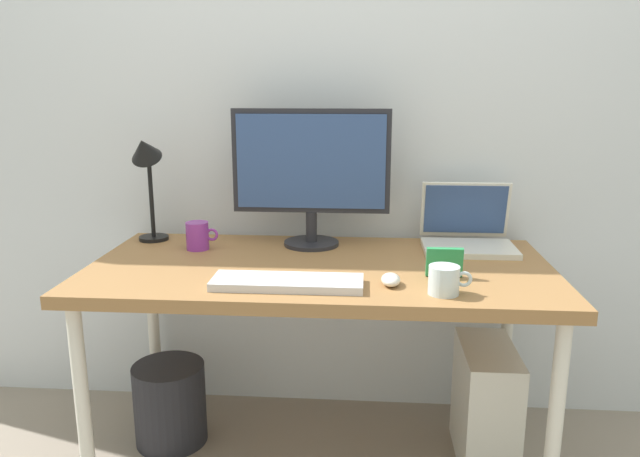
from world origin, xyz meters
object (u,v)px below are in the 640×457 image
at_px(keyboard, 287,282).
at_px(coffee_mug, 198,236).
at_px(desk, 320,281).
at_px(computer_tower, 485,404).
at_px(photo_frame, 444,262).
at_px(wastebasket, 170,403).
at_px(glass_cup, 444,280).
at_px(laptop, 467,232).
at_px(mouse, 391,280).
at_px(monitor, 311,169).
at_px(desk_lamp, 146,165).

height_order(keyboard, coffee_mug, coffee_mug).
xyz_separation_m(desk, computer_tower, (0.57, 0.04, -0.45)).
height_order(photo_frame, wastebasket, photo_frame).
bearing_deg(keyboard, photo_frame, 14.75).
relative_size(desk, glass_cup, 12.32).
bearing_deg(laptop, computer_tower, -74.14).
height_order(mouse, wastebasket, mouse).
xyz_separation_m(monitor, laptop, (0.56, 0.02, -0.22)).
relative_size(laptop, glass_cup, 2.62).
distance_m(monitor, mouse, 0.58).
distance_m(monitor, glass_cup, 0.69).
bearing_deg(keyboard, desk_lamp, 140.84).
xyz_separation_m(mouse, glass_cup, (0.15, -0.06, 0.02)).
xyz_separation_m(laptop, photo_frame, (-0.12, -0.36, -0.01)).
bearing_deg(photo_frame, glass_cup, -96.71).
bearing_deg(photo_frame, monitor, 141.75).
relative_size(desk, computer_tower, 3.58).
bearing_deg(monitor, laptop, 1.72).
distance_m(glass_cup, photo_frame, 0.15).
distance_m(keyboard, mouse, 0.30).
relative_size(glass_cup, wastebasket, 0.41).
bearing_deg(laptop, glass_cup, -105.45).
relative_size(coffee_mug, computer_tower, 0.27).
bearing_deg(laptop, keyboard, -140.58).
height_order(glass_cup, wastebasket, glass_cup).
xyz_separation_m(photo_frame, computer_tower, (0.18, 0.15, -0.56)).
bearing_deg(coffee_mug, monitor, 12.30).
distance_m(desk, photo_frame, 0.42).
bearing_deg(coffee_mug, keyboard, -45.82).
bearing_deg(computer_tower, glass_cup, -123.69).
relative_size(desk, mouse, 16.70).
bearing_deg(computer_tower, coffee_mug, 173.95).
distance_m(mouse, glass_cup, 0.16).
xyz_separation_m(laptop, computer_tower, (0.06, -0.21, -0.56)).
xyz_separation_m(desk_lamp, glass_cup, (1.02, -0.50, -0.25)).
bearing_deg(monitor, glass_cup, -49.89).
bearing_deg(keyboard, coffee_mug, 134.18).
bearing_deg(desk_lamp, monitor, -0.05).
bearing_deg(desk, laptop, 26.43).
xyz_separation_m(desk_lamp, computer_tower, (1.22, -0.19, -0.80)).
bearing_deg(desk, photo_frame, -15.50).
bearing_deg(photo_frame, coffee_mug, 162.81).
distance_m(mouse, computer_tower, 0.67).
xyz_separation_m(desk_lamp, coffee_mug, (0.20, -0.09, -0.24)).
xyz_separation_m(monitor, desk_lamp, (-0.60, 0.00, 0.01)).
bearing_deg(glass_cup, wastebasket, 160.40).
relative_size(desk_lamp, mouse, 4.57).
bearing_deg(coffee_mug, computer_tower, -6.05).
bearing_deg(photo_frame, desk, 164.50).
height_order(monitor, computer_tower, monitor).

